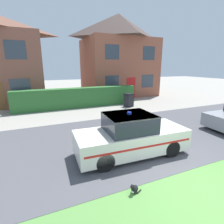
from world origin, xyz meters
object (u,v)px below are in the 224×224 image
at_px(police_car, 131,136).
at_px(wheelie_bin, 129,100).
at_px(cat, 134,189).
at_px(house_right, 118,55).

bearing_deg(police_car, wheelie_bin, 64.40).
xyz_separation_m(police_car, wheelie_bin, (3.78, 7.04, -0.18)).
bearing_deg(wheelie_bin, cat, -135.48).
distance_m(cat, house_right, 16.94).
distance_m(police_car, cat, 2.16).
bearing_deg(police_car, house_right, 69.05).
bearing_deg(house_right, police_car, -113.62).
bearing_deg(cat, house_right, -140.21).
bearing_deg(house_right, wheelie_bin, -107.80).
relative_size(cat, wheelie_bin, 0.33).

